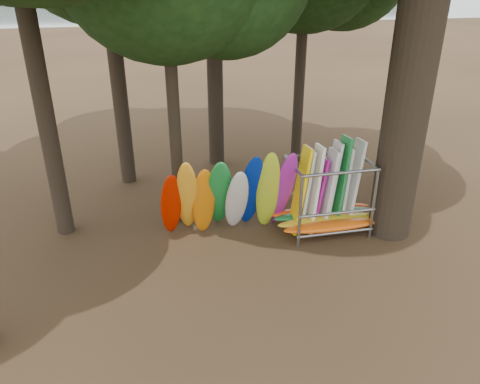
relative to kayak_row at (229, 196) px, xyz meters
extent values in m
plane|color=#47331E|center=(0.57, -1.45, -1.32)|extent=(120.00, 120.00, 0.00)
plane|color=gray|center=(0.57, 58.55, -1.32)|extent=(160.00, 160.00, 0.00)
cylinder|color=black|center=(-4.77, 1.38, 4.64)|extent=(0.49, 0.49, 11.93)
cylinder|color=black|center=(-2.90, 4.80, 3.77)|extent=(0.53, 0.53, 10.19)
cylinder|color=black|center=(3.84, 5.44, 3.39)|extent=(0.41, 0.41, 9.41)
cylinder|color=black|center=(-1.32, 1.31, 3.23)|extent=(0.35, 0.35, 9.10)
cylinder|color=black|center=(6.21, 2.14, 4.69)|extent=(0.45, 0.45, 12.03)
ellipsoid|color=#B41300|center=(-1.65, 0.09, -0.15)|extent=(0.67, 1.38, 2.45)
ellipsoid|color=orange|center=(-1.19, 0.05, 0.07)|extent=(0.76, 1.95, 2.93)
ellipsoid|color=#CC6909|center=(-0.73, 0.05, -0.13)|extent=(0.66, 1.09, 2.46)
ellipsoid|color=#178334|center=(-0.27, 0.08, 0.04)|extent=(0.90, 2.08, 2.88)
ellipsoid|color=beige|center=(0.19, -0.13, -0.11)|extent=(0.71, 1.75, 2.59)
ellipsoid|color=#042296|center=(0.64, 0.05, 0.05)|extent=(0.72, 1.63, 2.84)
ellipsoid|color=#A9C324|center=(1.10, -0.12, 0.09)|extent=(0.84, 1.43, 2.92)
ellipsoid|color=#981E98|center=(1.56, -0.06, 0.07)|extent=(0.76, 1.57, 2.89)
ellipsoid|color=#EA580D|center=(2.91, -0.74, -0.90)|extent=(2.98, 0.55, 0.24)
ellipsoid|color=gold|center=(2.91, -0.40, -0.90)|extent=(3.13, 0.55, 0.24)
ellipsoid|color=#17682F|center=(2.91, 0.00, -0.90)|extent=(3.14, 0.55, 0.24)
ellipsoid|color=#E64711|center=(2.91, 0.25, -0.90)|extent=(3.22, 0.55, 0.24)
cube|color=yellow|center=(2.09, -0.07, 0.00)|extent=(0.54, 0.79, 2.65)
cube|color=silver|center=(2.29, 0.07, -0.08)|extent=(0.46, 0.76, 2.51)
cube|color=white|center=(2.50, -0.13, 0.01)|extent=(0.40, 0.79, 2.69)
cube|color=#A31B86|center=(2.70, 0.06, -0.22)|extent=(0.47, 0.75, 2.23)
cube|color=silver|center=(2.91, -0.14, -0.07)|extent=(0.46, 0.79, 2.53)
cube|color=silver|center=(3.11, 0.09, 0.01)|extent=(0.46, 0.78, 2.68)
cube|color=#1A7734|center=(3.32, -0.07, 0.10)|extent=(0.44, 0.81, 2.86)
cube|color=silver|center=(3.52, 0.10, -0.09)|extent=(0.33, 0.77, 2.49)
cube|color=silver|center=(3.73, -0.09, 0.04)|extent=(0.46, 0.79, 2.75)
camera|label=1|loc=(-2.23, -11.73, 5.86)|focal=35.00mm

